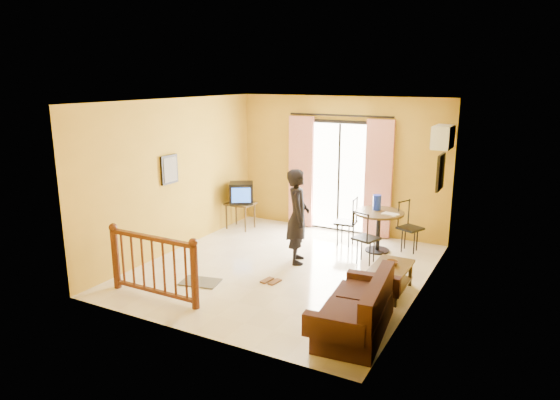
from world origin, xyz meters
The scene contains 19 objects.
ground centered at (0.00, 0.00, 0.00)m, with size 5.00×5.00×0.00m, color beige.
room_shell centered at (0.00, 0.00, 1.70)m, with size 5.00×5.00×5.00m.
balcony_door centered at (0.00, 2.43, 1.19)m, with size 2.25×0.14×2.46m.
tv_table centered at (-1.90, 1.63, 0.49)m, with size 0.56×0.47×0.57m.
television centered at (-1.87, 1.62, 0.79)m, with size 0.65×0.63×0.44m.
picture_left centered at (-2.22, -0.20, 1.55)m, with size 0.05×0.42×0.52m.
dining_table centered at (1.13, 1.61, 0.60)m, with size 0.92×0.92×0.76m.
water_jug centered at (1.05, 1.72, 0.90)m, with size 0.15×0.15×0.28m, color #1226AE.
serving_tray centered at (1.37, 1.51, 0.77)m, with size 0.28×0.18×0.02m, color beige.
dining_chairs centered at (1.09, 1.48, 0.00)m, with size 1.67×1.47×0.95m.
air_conditioner centered at (2.09, 1.95, 2.15)m, with size 0.31×0.60×0.40m.
botanical_print centered at (2.22, 1.30, 1.65)m, with size 0.05×0.50×0.60m.
coffee_table centered at (1.85, -0.11, 0.28)m, with size 0.53×0.95×0.42m.
bowl centered at (1.85, -0.03, 0.45)m, with size 0.19×0.19×0.06m, color brown.
sofa centered at (1.85, -1.48, 0.28)m, with size 0.89×1.66×0.76m.
standing_person centered at (0.06, 0.41, 0.83)m, with size 0.60×0.40×1.66m, color black.
stair_balustrade centered at (-1.15, -1.90, 0.56)m, with size 1.63×0.13×1.04m.
doormat centered at (-0.89, -1.15, 0.01)m, with size 0.60×0.40×0.02m, color #565245.
sandals centered at (0.08, -0.60, 0.01)m, with size 0.28×0.26×0.03m.
Camera 1 is at (3.69, -7.03, 3.16)m, focal length 32.00 mm.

